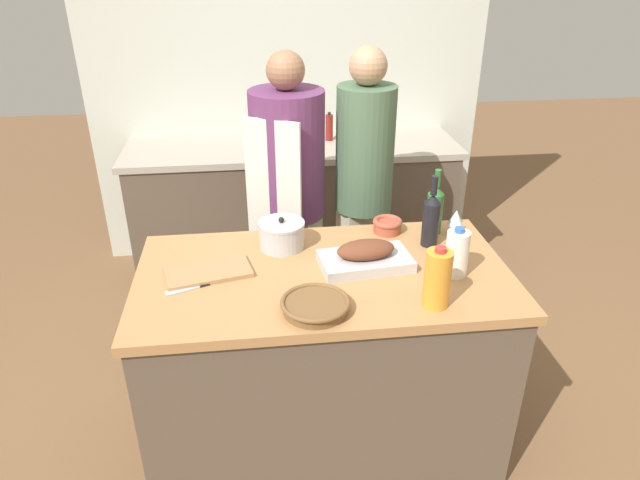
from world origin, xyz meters
name	(u,v)px	position (x,y,z in m)	size (l,w,h in m)	color
ground_plane	(323,433)	(0.00, 0.00, 0.00)	(12.00, 12.00, 0.00)	brown
kitchen_island	(323,359)	(0.00, 0.00, 0.44)	(1.48, 0.80, 0.88)	brown
back_counter	(294,209)	(0.00, 1.57, 0.45)	(2.13, 0.60, 0.89)	brown
back_wall	(287,73)	(0.00, 1.92, 1.27)	(2.63, 0.10, 2.55)	silver
roasting_pan	(366,257)	(0.17, 0.02, 0.92)	(0.38, 0.24, 0.11)	#BCBCC1
wicker_basket	(315,305)	(-0.06, -0.27, 0.90)	(0.25, 0.25, 0.05)	brown
cutting_board	(208,272)	(-0.45, 0.04, 0.89)	(0.36, 0.24, 0.02)	#AD7F51
stock_pot	(282,235)	(-0.15, 0.23, 0.94)	(0.20, 0.20, 0.14)	#B7B7BC
mixing_bowl	(387,225)	(0.33, 0.32, 0.91)	(0.13, 0.13, 0.06)	#A84C38
juice_jug	(437,279)	(0.37, -0.28, 0.99)	(0.09, 0.09, 0.23)	orange
milk_jug	(457,253)	(0.51, -0.08, 0.97)	(0.09, 0.09, 0.20)	white
wine_bottle_green	(435,208)	(0.53, 0.29, 0.99)	(0.07, 0.07, 0.30)	#28662D
wine_bottle_dark	(431,219)	(0.48, 0.17, 1.00)	(0.07, 0.07, 0.32)	black
wine_glass_left	(456,218)	(0.62, 0.24, 0.96)	(0.07, 0.07, 0.12)	silver
knife_chef	(195,287)	(-0.50, -0.06, 0.88)	(0.20, 0.10, 0.01)	#B7B7BC
condiment_bottle_tall	(343,125)	(0.35, 1.72, 0.97)	(0.06, 0.06, 0.17)	maroon
condiment_bottle_short	(280,132)	(-0.08, 1.58, 0.98)	(0.06, 0.06, 0.20)	#234C28
condiment_bottle_extra	(329,127)	(0.25, 1.66, 0.98)	(0.05, 0.05, 0.19)	maroon
person_cook_aproned	(289,194)	(-0.08, 0.80, 0.88)	(0.40, 0.42, 1.60)	beige
person_cook_guest	(364,186)	(0.32, 0.82, 0.90)	(0.30, 0.30, 1.61)	beige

